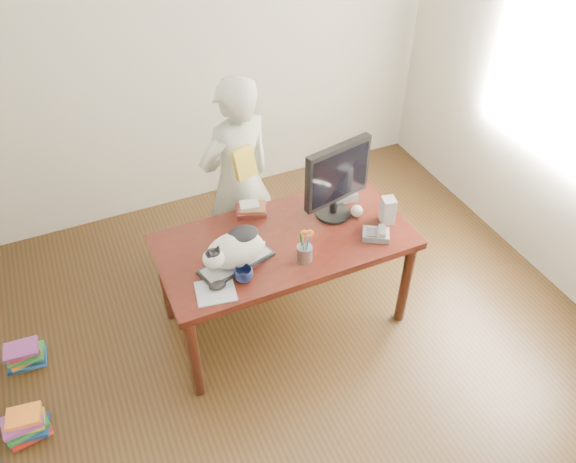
# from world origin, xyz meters

# --- Properties ---
(room) EXTENTS (4.50, 4.50, 4.50)m
(room) POSITION_xyz_m (0.00, 0.00, 1.35)
(room) COLOR black
(room) RESTS_ON ground
(desk) EXTENTS (1.60, 0.80, 0.75)m
(desk) POSITION_xyz_m (0.00, 0.68, 0.60)
(desk) COLOR black
(desk) RESTS_ON ground
(keyboard) EXTENTS (0.49, 0.29, 0.03)m
(keyboard) POSITION_xyz_m (-0.36, 0.51, 0.76)
(keyboard) COLOR black
(keyboard) RESTS_ON desk
(cat) EXTENTS (0.44, 0.31, 0.26)m
(cat) POSITION_xyz_m (-0.37, 0.50, 0.88)
(cat) COLOR silver
(cat) RESTS_ON keyboard
(monitor) EXTENTS (0.48, 0.28, 0.54)m
(monitor) POSITION_xyz_m (0.40, 0.68, 1.05)
(monitor) COLOR black
(monitor) RESTS_ON desk
(pen_cup) EXTENTS (0.12, 0.12, 0.24)m
(pen_cup) POSITION_xyz_m (0.03, 0.38, 0.82)
(pen_cup) COLOR gray
(pen_cup) RESTS_ON desk
(mousepad) EXTENTS (0.25, 0.24, 0.01)m
(mousepad) POSITION_xyz_m (-0.54, 0.35, 0.75)
(mousepad) COLOR #AAAFB6
(mousepad) RESTS_ON desk
(mouse) EXTENTS (0.11, 0.08, 0.04)m
(mouse) POSITION_xyz_m (-0.52, 0.37, 0.77)
(mouse) COLOR black
(mouse) RESTS_ON mousepad
(coffee_mug) EXTENTS (0.15, 0.15, 0.09)m
(coffee_mug) POSITION_xyz_m (-0.36, 0.37, 0.79)
(coffee_mug) COLOR black
(coffee_mug) RESTS_ON desk
(phone) EXTENTS (0.20, 0.19, 0.08)m
(phone) POSITION_xyz_m (0.53, 0.38, 0.78)
(phone) COLOR slate
(phone) RESTS_ON desk
(speaker) EXTENTS (0.10, 0.11, 0.18)m
(speaker) POSITION_xyz_m (0.68, 0.49, 0.84)
(speaker) COLOR #ABABAE
(speaker) RESTS_ON desk
(baseball) EXTENTS (0.08, 0.08, 0.08)m
(baseball) POSITION_xyz_m (0.52, 0.62, 0.79)
(baseball) COLOR beige
(baseball) RESTS_ON desk
(book_stack) EXTENTS (0.23, 0.20, 0.07)m
(book_stack) POSITION_xyz_m (-0.10, 0.93, 0.78)
(book_stack) COLOR #4E1417
(book_stack) RESTS_ON desk
(calculator) EXTENTS (0.18, 0.23, 0.07)m
(calculator) POSITION_xyz_m (0.54, 0.86, 0.78)
(calculator) COLOR slate
(calculator) RESTS_ON desk
(person) EXTENTS (0.66, 0.52, 1.58)m
(person) POSITION_xyz_m (-0.07, 1.24, 0.79)
(person) COLOR silver
(person) RESTS_ON ground
(held_book) EXTENTS (0.17, 0.13, 0.21)m
(held_book) POSITION_xyz_m (-0.07, 1.07, 1.05)
(held_book) COLOR gold
(held_book) RESTS_ON person
(book_pile_a) EXTENTS (0.27, 0.22, 0.18)m
(book_pile_a) POSITION_xyz_m (-1.75, 0.40, 0.09)
(book_pile_a) COLOR red
(book_pile_a) RESTS_ON ground
(book_pile_b) EXTENTS (0.26, 0.20, 0.15)m
(book_pile_b) POSITION_xyz_m (-1.72, 0.95, 0.07)
(book_pile_b) COLOR navy
(book_pile_b) RESTS_ON ground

